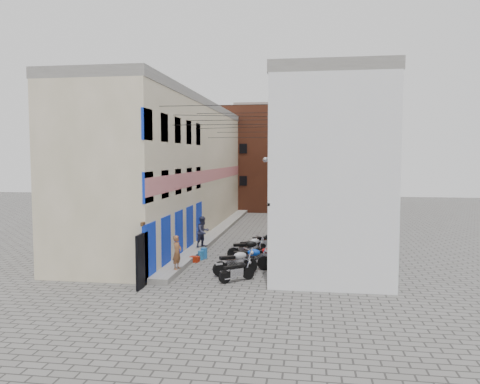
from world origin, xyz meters
The scene contains 21 objects.
ground centered at (0.00, 0.00, 0.00)m, with size 90.00×90.00×0.00m, color #5D5B58.
plinth centered at (-2.05, 13.00, 0.12)m, with size 0.90×26.00×0.25m, color gray.
building_left centered at (-4.98, 12.95, 4.50)m, with size 5.10×27.00×9.00m.
building_right centered at (5.00, 13.00, 4.51)m, with size 5.94×26.00×9.00m.
building_far_brick_left centered at (-2.00, 28.00, 5.00)m, with size 6.00×6.00×10.00m, color brown.
building_far_brick_right centered at (3.00, 30.00, 4.00)m, with size 5.00×6.00×8.00m, color brown.
building_far_concrete centered at (0.00, 34.00, 5.50)m, with size 8.00×5.00×11.00m, color gray.
far_shopfront centered at (0.00, 25.20, 1.20)m, with size 2.00×0.30×2.40m, color black.
overhead_wires centered at (0.00, 7.64, 7.12)m, with size 5.80×13.02×1.32m.
motorcycle_a centered at (1.11, 1.06, 0.50)m, with size 0.54×1.72×0.99m, color black, non-canonical shape.
motorcycle_b centered at (0.88, 2.14, 0.62)m, with size 0.68×2.15×1.24m, color #9D9CA0, non-canonical shape.
motorcycle_c centered at (1.36, 3.13, 0.60)m, with size 0.66×2.09×1.21m, color blue, non-canonical shape.
motorcycle_d centered at (1.90, 4.28, 0.50)m, with size 0.55×1.74×1.01m, color #AB0C0E, non-canonical shape.
motorcycle_e centered at (0.99, 5.24, 0.59)m, with size 0.64×2.04×1.18m, color black, non-canonical shape.
motorcycle_f centered at (1.11, 6.22, 0.56)m, with size 0.61×1.92×1.11m, color #B5B5BA, non-canonical shape.
motorcycle_g centered at (1.79, 7.14, 0.63)m, with size 0.69×2.18×1.26m, color black, non-canonical shape.
person_a centered at (-1.70, 1.80, 1.01)m, with size 0.55×0.36×1.52m, color brown.
person_b centered at (-1.70, 6.96, 1.11)m, with size 0.84×0.65×1.72m, color #31334A.
water_jug_near centered at (-1.35, 4.87, 0.23)m, with size 0.30×0.30×0.47m, color #2372B3.
water_jug_far centered at (-1.27, 5.25, 0.27)m, with size 0.35×0.35×0.54m, color #256FBC.
red_crate centered at (-1.55, 4.37, 0.14)m, with size 0.45×0.33×0.28m, color #A2220B.
Camera 1 is at (4.10, -18.15, 5.29)m, focal length 35.00 mm.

